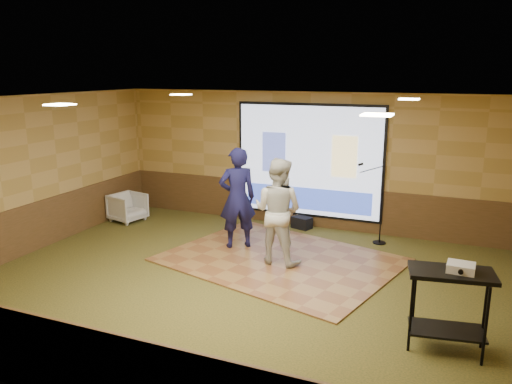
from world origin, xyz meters
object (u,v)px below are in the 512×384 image
at_px(banquet_chair, 128,207).
at_px(mic_stand, 378,220).
at_px(player_left, 237,198).
at_px(player_right, 278,211).
at_px(av_table, 450,294).
at_px(projector, 461,268).
at_px(dance_floor, 280,260).
at_px(projector_screen, 308,162).
at_px(duffel_bag, 302,223).

bearing_deg(banquet_chair, mic_stand, -70.12).
bearing_deg(player_left, player_right, 119.01).
bearing_deg(player_right, av_table, 154.31).
bearing_deg(projector, player_left, 152.64).
relative_size(player_right, mic_stand, 1.17).
height_order(mic_stand, banquet_chair, mic_stand).
relative_size(dance_floor, mic_stand, 2.44).
bearing_deg(av_table, projector_screen, 125.89).
xyz_separation_m(av_table, banquet_chair, (-7.11, 3.09, -0.43)).
distance_m(player_right, banquet_chair, 4.35).
bearing_deg(player_left, mic_stand, 172.20).
relative_size(av_table, projector, 3.31).
distance_m(projector_screen, dance_floor, 2.66).
bearing_deg(projector_screen, player_right, -86.50).
bearing_deg(projector, av_table, -169.63).
height_order(player_left, banquet_chair, player_left).
xyz_separation_m(player_left, player_right, (1.01, -0.47, -0.03)).
bearing_deg(duffel_bag, projector_screen, 71.51).
height_order(dance_floor, duffel_bag, duffel_bag).
bearing_deg(projector_screen, dance_floor, -86.06).
xyz_separation_m(player_right, duffel_bag, (-0.21, 2.17, -0.86)).
distance_m(projector_screen, mic_stand, 1.99).
xyz_separation_m(player_right, banquet_chair, (-4.14, 1.16, -0.66)).
bearing_deg(duffel_bag, player_right, -84.56).
bearing_deg(mic_stand, player_right, -125.00).
height_order(player_right, av_table, player_right).
height_order(av_table, mic_stand, mic_stand).
height_order(projector, mic_stand, mic_stand).
bearing_deg(banquet_chair, duffel_bag, -62.34).
xyz_separation_m(projector, mic_stand, (-1.55, 3.74, -0.62)).
height_order(player_right, mic_stand, player_right).
relative_size(player_right, projector, 6.01).
relative_size(player_left, av_table, 1.87).
bearing_deg(av_table, projector, 7.21).
bearing_deg(projector_screen, duffel_bag, -108.49).
distance_m(player_left, av_table, 4.65).
relative_size(projector, duffel_bag, 0.77).
xyz_separation_m(projector_screen, player_left, (-0.87, -1.88, -0.45)).
height_order(banquet_chair, duffel_bag, banquet_chair).
xyz_separation_m(projector_screen, dance_floor, (0.15, -2.22, -1.46)).
height_order(projector_screen, player_left, projector_screen).
bearing_deg(player_right, mic_stand, -122.22).
height_order(dance_floor, av_table, av_table).
distance_m(dance_floor, duffel_bag, 2.05).
bearing_deg(projector_screen, player_left, -114.70).
relative_size(projector_screen, mic_stand, 2.01).
bearing_deg(player_left, dance_floor, 125.70).
distance_m(dance_floor, player_left, 1.47).
bearing_deg(av_table, banquet_chair, 156.49).
height_order(dance_floor, mic_stand, mic_stand).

